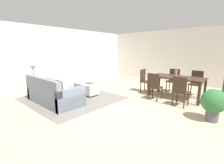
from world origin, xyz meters
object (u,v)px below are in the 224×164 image
object	(u,v)px
dining_chair_far_left	(173,79)
vase_centerpiece	(176,73)
table_lamp	(33,69)
dining_chair_far_right	(196,82)
dining_chair_near_left	(154,85)
couch	(53,94)
dining_chair_head_west	(145,79)
side_table	(34,83)
dining_table	(177,79)
dining_chair_near_right	(180,90)
ottoman_table	(86,88)
dining_chair_head_east	(220,89)
book_on_ottoman	(89,83)
potted_plant	(214,103)

from	to	relation	value
dining_chair_far_left	vase_centerpiece	bearing A→B (deg)	-65.55
table_lamp	dining_chair_far_right	bearing A→B (deg)	42.00
dining_chair_near_left	dining_chair_far_right	world-z (taller)	same
couch	dining_chair_head_west	xyz separation A→B (m)	(1.49, 3.15, 0.22)
side_table	dining_table	xyz separation A→B (m)	(4.04, 3.22, 0.20)
side_table	dining_chair_near_right	size ratio (longest dim) A/B	0.65
ottoman_table	dining_chair_head_east	xyz separation A→B (m)	(3.97, 1.88, 0.27)
dining_chair_head_east	book_on_ottoman	bearing A→B (deg)	-154.63
dining_chair_far_right	dining_chair_head_east	distance (m)	1.16
couch	book_on_ottoman	bearing A→B (deg)	83.45
dining_table	potted_plant	world-z (taller)	potted_plant
dining_chair_far_right	dining_chair_head_west	size ratio (longest dim) A/B	1.00
vase_centerpiece	dining_chair_far_right	bearing A→B (deg)	60.59
dining_chair_far_right	side_table	bearing A→B (deg)	-138.00
dining_chair_near_left	dining_chair_far_right	bearing A→B (deg)	60.49
dining_chair_head_west	table_lamp	bearing A→B (deg)	-131.29
couch	dining_chair_near_left	world-z (taller)	dining_chair_near_left
dining_chair_head_east	ottoman_table	bearing A→B (deg)	-154.64
potted_plant	couch	bearing A→B (deg)	-155.58
couch	dining_chair_far_right	distance (m)	5.10
table_lamp	dining_chair_far_right	distance (m)	6.03
ottoman_table	dining_chair_head_west	distance (m)	2.36
dining_table	vase_centerpiece	xyz separation A→B (m)	(-0.04, -0.02, 0.21)
dining_chair_near_left	vase_centerpiece	distance (m)	0.93
couch	side_table	world-z (taller)	couch
table_lamp	potted_plant	bearing A→B (deg)	19.26
dining_chair_near_right	table_lamp	bearing A→B (deg)	-151.95
dining_chair_near_left	dining_chair_near_right	size ratio (longest dim) A/B	1.00
table_lamp	book_on_ottoman	bearing A→B (deg)	43.81
side_table	table_lamp	xyz separation A→B (m)	(0.00, 0.00, 0.54)
book_on_ottoman	table_lamp	bearing A→B (deg)	-136.19
dining_chair_head_east	vase_centerpiece	bearing A→B (deg)	-178.51
side_table	book_on_ottoman	distance (m)	2.03
dining_chair_near_left	dining_chair_head_west	bearing A→B (deg)	136.47
book_on_ottoman	dining_chair_near_right	bearing A→B (deg)	17.91
dining_chair_far_right	potted_plant	bearing A→B (deg)	-66.93
couch	dining_chair_head_east	world-z (taller)	dining_chair_head_east
couch	vase_centerpiece	bearing A→B (deg)	49.62
dining_chair_near_left	dining_chair_head_east	bearing A→B (deg)	24.30
table_lamp	dining_chair_head_west	bearing A→B (deg)	48.71
side_table	dining_chair_near_right	world-z (taller)	dining_chair_near_right
couch	dining_chair_head_west	distance (m)	3.50
ottoman_table	dining_table	distance (m)	3.31
dining_chair_near_right	dining_chair_head_west	xyz separation A→B (m)	(-1.65, 0.81, 0.00)
ottoman_table	dining_table	bearing A→B (deg)	34.77
dining_chair_near_right	ottoman_table	bearing A→B (deg)	-161.78
couch	dining_chair_near_right	size ratio (longest dim) A/B	2.19
couch	side_table	bearing A→B (deg)	-178.64
dining_chair_far_right	couch	bearing A→B (deg)	-128.35
dining_chair_far_left	dining_chair_far_right	bearing A→B (deg)	0.80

